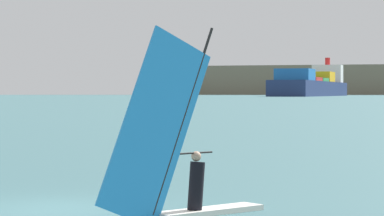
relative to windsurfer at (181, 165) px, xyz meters
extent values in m
plane|color=#386066|center=(-2.96, 1.04, -1.11)|extent=(4000.00, 4000.00, 0.00)
cube|color=white|center=(0.53, 0.56, -1.05)|extent=(2.34, 2.42, 0.12)
cylinder|color=black|center=(0.04, 0.04, 0.97)|extent=(1.20, 1.26, 3.94)
cube|color=#268CD8|center=(-0.47, -0.49, 0.81)|extent=(2.08, 2.19, 4.21)
cylinder|color=black|center=(0.05, 0.05, 0.24)|extent=(1.13, 1.19, 0.04)
cylinder|color=black|center=(0.29, 0.30, -0.47)|extent=(0.51, 0.52, 1.05)
sphere|color=tan|center=(0.29, 0.30, 0.16)|extent=(0.22, 0.22, 0.22)
cube|color=navy|center=(16.39, 629.98, 4.25)|extent=(62.75, 193.38, 10.72)
cube|color=silver|center=(30.62, 701.56, 16.89)|extent=(26.17, 19.18, 14.57)
cylinder|color=red|center=(30.62, 701.56, 27.18)|extent=(4.00, 4.00, 6.00)
cube|color=gold|center=(21.08, 653.57, 13.51)|extent=(27.99, 30.80, 7.80)
cube|color=#2D8C47|center=(15.27, 624.38, 10.91)|extent=(27.99, 30.80, 2.60)
cube|color=red|center=(9.47, 595.18, 10.91)|extent=(27.99, 30.80, 2.60)
cube|color=#1E66AD|center=(3.66, 565.99, 13.51)|extent=(27.99, 30.80, 7.80)
camera|label=1|loc=(2.35, -18.10, 1.53)|focal=80.93mm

